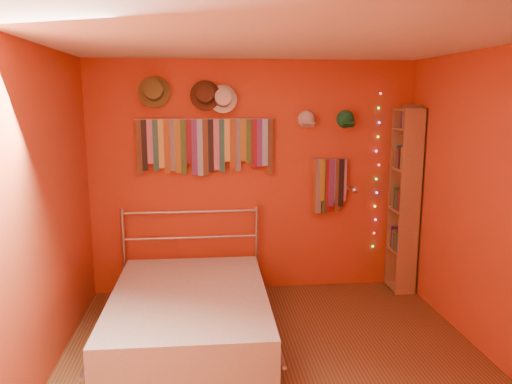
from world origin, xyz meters
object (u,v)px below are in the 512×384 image
object	(u,v)px
reading_lamp	(354,190)
bed	(190,313)
tie_rack	(205,144)
bookshelf	(408,200)

from	to	relation	value
reading_lamp	bed	size ratio (longest dim) A/B	0.15
tie_rack	bed	distance (m)	1.76
tie_rack	reading_lamp	world-z (taller)	tie_rack
tie_rack	reading_lamp	size ratio (longest dim) A/B	4.84
reading_lamp	bookshelf	xyz separation A→B (m)	(0.62, 0.01, -0.13)
tie_rack	bed	bearing A→B (deg)	-99.14
reading_lamp	bookshelf	world-z (taller)	bookshelf
tie_rack	bookshelf	size ratio (longest dim) A/B	0.72
tie_rack	bed	xyz separation A→B (m)	(-0.17, -1.04, -1.41)
tie_rack	bookshelf	distance (m)	2.27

